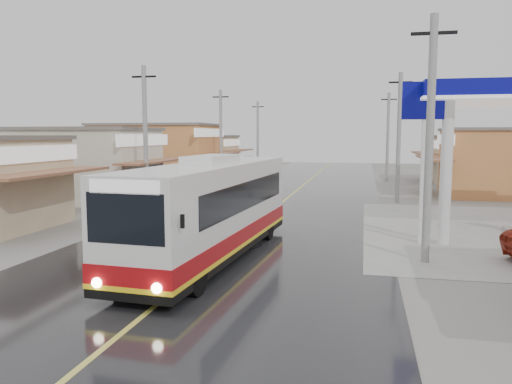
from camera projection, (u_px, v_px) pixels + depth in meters
ground at (222, 252)px, 18.01m from camera, size 120.00×120.00×0.00m
road at (286, 200)px, 32.57m from camera, size 12.00×90.00×0.02m
centre_line at (286, 199)px, 32.57m from camera, size 0.15×90.00×0.01m
shopfronts_left at (124, 190)px, 38.22m from camera, size 11.00×44.00×5.20m
utility_poles_left at (189, 195)px, 35.02m from camera, size 1.60×50.00×8.00m
utility_poles_right at (397, 203)px, 31.10m from camera, size 1.60×36.00×8.00m
coach_bus at (213, 209)px, 16.92m from camera, size 3.25×11.40×3.52m
second_bus at (219, 175)px, 34.35m from camera, size 2.85×8.21×2.67m
cyclist at (216, 198)px, 28.29m from camera, size 0.93×1.98×2.05m
tricycle_near at (131, 194)px, 27.55m from camera, size 1.95×2.51×1.70m
tricycle_far at (112, 192)px, 28.81m from camera, size 1.72×2.17×1.66m
tyre_stack at (145, 216)px, 24.73m from camera, size 0.86×0.86×0.44m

